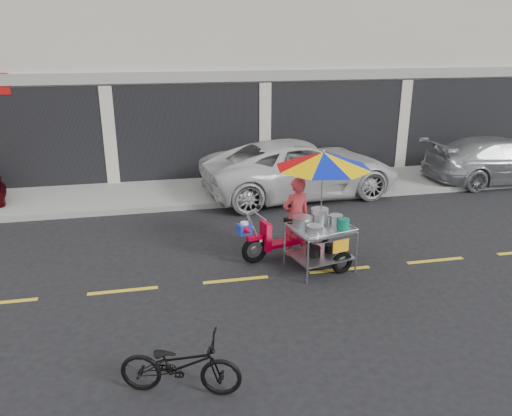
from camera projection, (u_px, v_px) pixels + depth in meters
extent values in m
plane|color=black|center=(340.00, 270.00, 9.47)|extent=(90.00, 90.00, 0.00)
cube|color=gray|center=(272.00, 185.00, 14.53)|extent=(45.00, 3.00, 0.15)
cube|color=beige|center=(240.00, 41.00, 17.85)|extent=(36.00, 8.00, 8.00)
cube|color=black|center=(265.00, 132.00, 14.97)|extent=(35.28, 0.06, 2.90)
cube|color=gray|center=(265.00, 76.00, 14.41)|extent=(36.00, 0.12, 0.30)
cube|color=gold|center=(340.00, 270.00, 9.47)|extent=(42.00, 0.10, 0.01)
imported|color=silver|center=(301.00, 168.00, 13.69)|extent=(5.69, 3.12, 1.51)
imported|color=#9B9EA3|center=(501.00, 160.00, 14.89)|extent=(4.65, 1.94, 1.34)
imported|color=black|center=(180.00, 365.00, 6.12)|extent=(1.61, 0.95, 0.80)
torus|color=black|center=(255.00, 250.00, 9.69)|extent=(0.55, 0.23, 0.54)
torus|color=black|center=(317.00, 238.00, 10.27)|extent=(0.55, 0.23, 0.54)
cylinder|color=#9EA0A5|center=(255.00, 250.00, 9.69)|extent=(0.14, 0.09, 0.13)
cylinder|color=#9EA0A5|center=(317.00, 238.00, 10.27)|extent=(0.14, 0.09, 0.13)
cube|color=#B80020|center=(255.00, 238.00, 9.60)|extent=(0.32, 0.18, 0.08)
cylinder|color=#9EA0A5|center=(255.00, 231.00, 9.56)|extent=(0.35, 0.13, 0.77)
cube|color=#B80020|center=(266.00, 236.00, 9.70)|extent=(0.19, 0.34, 0.57)
cube|color=#B80020|center=(285.00, 242.00, 9.95)|extent=(0.81, 0.44, 0.08)
cube|color=#B80020|center=(304.00, 229.00, 10.05)|extent=(0.75, 0.41, 0.38)
cube|color=black|center=(300.00, 219.00, 9.94)|extent=(0.66, 0.37, 0.10)
cylinder|color=#9EA0A5|center=(260.00, 216.00, 9.51)|extent=(0.16, 0.52, 0.03)
sphere|color=black|center=(258.00, 207.00, 9.66)|extent=(0.10, 0.10, 0.10)
cylinder|color=white|center=(260.00, 240.00, 9.67)|extent=(0.14, 0.14, 0.05)
cube|color=#1D2F9D|center=(245.00, 229.00, 9.45)|extent=(0.29, 0.26, 0.19)
cylinder|color=white|center=(244.00, 223.00, 9.41)|extent=(0.18, 0.18, 0.05)
cone|color=#B80020|center=(248.00, 231.00, 9.30)|extent=(0.22, 0.24, 0.17)
torus|color=black|center=(342.00, 263.00, 9.29)|extent=(0.45, 0.20, 0.44)
cylinder|color=#9EA0A5|center=(308.00, 263.00, 8.82)|extent=(0.04, 0.04, 0.81)
cylinder|color=#9EA0A5|center=(285.00, 246.00, 9.55)|extent=(0.04, 0.04, 0.81)
cylinder|color=#9EA0A5|center=(356.00, 253.00, 9.24)|extent=(0.04, 0.04, 0.81)
cylinder|color=#9EA0A5|center=(331.00, 237.00, 9.98)|extent=(0.04, 0.04, 0.81)
cube|color=#9EA0A5|center=(320.00, 255.00, 9.44)|extent=(1.22, 1.08, 0.03)
cube|color=#9EA0A5|center=(321.00, 229.00, 9.26)|extent=(1.22, 1.08, 0.04)
cylinder|color=#9EA0A5|center=(334.00, 234.00, 8.88)|extent=(1.03, 0.27, 0.02)
cylinder|color=#9EA0A5|center=(309.00, 219.00, 9.61)|extent=(1.03, 0.27, 0.02)
cylinder|color=#9EA0A5|center=(296.00, 231.00, 9.03)|extent=(0.22, 0.84, 0.02)
cylinder|color=#9EA0A5|center=(345.00, 222.00, 9.46)|extent=(0.22, 0.84, 0.02)
cylinder|color=#9EA0A5|center=(308.00, 247.00, 9.80)|extent=(0.20, 0.71, 0.04)
cylinder|color=#9EA0A5|center=(309.00, 224.00, 9.65)|extent=(0.20, 0.71, 0.04)
cube|color=#F6A215|center=(341.00, 246.00, 8.99)|extent=(0.33, 0.10, 0.24)
cylinder|color=#B7B7BC|center=(302.00, 222.00, 9.27)|extent=(0.44, 0.44, 0.19)
cylinder|color=#B7B7BC|center=(319.00, 217.00, 9.43)|extent=(0.40, 0.40, 0.28)
cylinder|color=#B7B7BC|center=(336.00, 220.00, 9.42)|extent=(0.30, 0.30, 0.17)
cylinder|color=#B7B7BC|center=(315.00, 230.00, 8.99)|extent=(0.35, 0.35, 0.13)
cylinder|color=#0E7A5B|center=(344.00, 224.00, 9.15)|extent=(0.25, 0.25, 0.21)
cylinder|color=black|center=(313.00, 251.00, 9.35)|extent=(0.32, 0.32, 0.17)
cylinder|color=black|center=(330.00, 248.00, 9.50)|extent=(0.28, 0.28, 0.15)
cylinder|color=#9EA0A5|center=(322.00, 190.00, 9.13)|extent=(0.03, 0.03, 1.43)
sphere|color=#9EA0A5|center=(324.00, 151.00, 8.88)|extent=(0.06, 0.06, 0.06)
imported|color=#CA383C|center=(296.00, 217.00, 9.88)|extent=(0.66, 0.51, 1.62)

